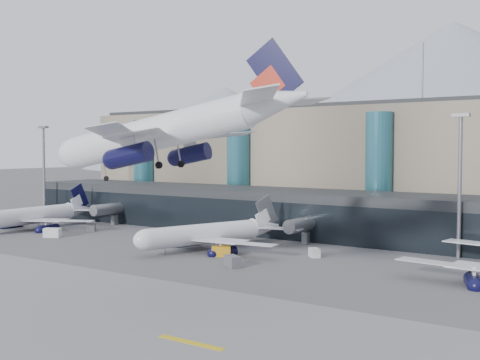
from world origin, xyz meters
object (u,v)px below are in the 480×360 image
at_px(hero_jet, 181,120).
at_px(jet_parked_mid, 218,227).
at_px(lightmast_mid, 460,177).
at_px(veh_c, 233,261).
at_px(veh_h, 221,251).
at_px(veh_a, 52,233).
at_px(veh_g, 314,253).
at_px(veh_b, 204,237).
at_px(jet_parked_left, 41,210).
at_px(lightmast_left, 44,167).
at_px(veh_f, 91,227).

bearing_deg(hero_jet, jet_parked_mid, 110.77).
height_order(lightmast_mid, jet_parked_mid, lightmast_mid).
height_order(veh_c, veh_h, veh_c).
distance_m(veh_a, veh_c, 51.85).
distance_m(jet_parked_mid, veh_g, 20.02).
distance_m(lightmast_mid, veh_c, 42.91).
xyz_separation_m(lightmast_mid, veh_b, (-50.28, -8.55, -13.67)).
bearing_deg(jet_parked_left, veh_c, -103.12).
relative_size(lightmast_left, veh_h, 7.63).
xyz_separation_m(veh_a, veh_g, (58.60, 10.75, -0.22)).
relative_size(jet_parked_left, veh_f, 9.91).
bearing_deg(jet_parked_left, jet_parked_mid, -91.90).
relative_size(veh_c, veh_h, 1.00).
bearing_deg(jet_parked_left, veh_a, -121.20).
bearing_deg(veh_h, veh_g, -1.01).
bearing_deg(hero_jet, veh_f, 138.78).
relative_size(veh_b, veh_h, 0.77).
distance_m(veh_a, veh_g, 59.57).
relative_size(veh_b, veh_g, 0.97).
xyz_separation_m(jet_parked_left, veh_c, (66.62, -13.39, -3.48)).
relative_size(veh_c, veh_f, 0.91).
height_order(veh_c, veh_g, veh_c).
distance_m(jet_parked_left, veh_c, 68.05).
bearing_deg(jet_parked_mid, jet_parked_left, 109.25).
bearing_deg(veh_c, veh_h, 167.32).
distance_m(hero_jet, veh_b, 55.13).
height_order(lightmast_mid, veh_b, lightmast_mid).
bearing_deg(veh_a, veh_h, -25.01).
bearing_deg(veh_f, jet_parked_left, 59.59).
height_order(jet_parked_left, veh_c, jet_parked_left).
bearing_deg(veh_b, jet_parked_left, 89.97).
relative_size(veh_f, veh_g, 1.37).
xyz_separation_m(veh_f, veh_h, (45.30, -9.95, -0.09)).
distance_m(veh_a, veh_f, 11.78).
height_order(veh_a, veh_c, veh_a).
xyz_separation_m(veh_f, veh_g, (59.45, -1.00, -0.24)).
bearing_deg(lightmast_mid, lightmast_left, -178.44).
height_order(lightmast_mid, veh_h, lightmast_mid).
bearing_deg(veh_f, lightmast_left, 28.77).
bearing_deg(lightmast_mid, veh_b, -170.35).
relative_size(lightmast_mid, jet_parked_left, 0.71).
height_order(lightmast_left, jet_parked_mid, lightmast_left).
relative_size(lightmast_left, veh_f, 7.01).
bearing_deg(veh_g, veh_f, -133.91).
relative_size(jet_parked_mid, veh_c, 10.38).
bearing_deg(veh_c, veh_a, -154.97).
distance_m(lightmast_mid, veh_g, 28.86).
bearing_deg(veh_f, veh_c, -151.06).
distance_m(lightmast_mid, jet_parked_mid, 45.31).
height_order(veh_b, veh_g, veh_g).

